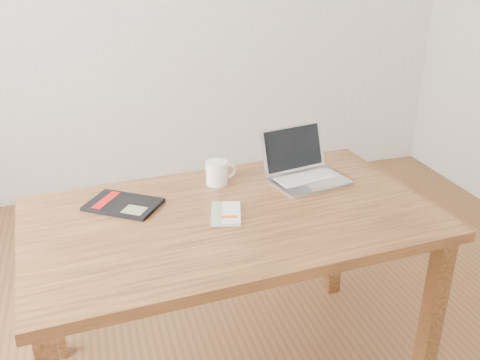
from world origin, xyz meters
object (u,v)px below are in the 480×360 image
object	(u,v)px
white_guidebook	(226,214)
laptop	(303,169)
black_guidebook	(123,204)
coffee_mug	(218,172)
desk	(232,235)

from	to	relation	value
white_guidebook	laptop	world-z (taller)	laptop
black_guidebook	coffee_mug	xyz separation A→B (m)	(0.39, 0.09, 0.04)
white_guidebook	black_guidebook	xyz separation A→B (m)	(-0.35, 0.18, -0.00)
desk	laptop	xyz separation A→B (m)	(0.37, 0.21, 0.13)
black_guidebook	laptop	size ratio (longest dim) A/B	0.92
laptop	coffee_mug	bearing A→B (deg)	159.93
white_guidebook	black_guidebook	size ratio (longest dim) A/B	0.62
laptop	desk	bearing A→B (deg)	-161.28
white_guidebook	coffee_mug	distance (m)	0.28
coffee_mug	desk	bearing A→B (deg)	-99.53
coffee_mug	black_guidebook	bearing A→B (deg)	-172.01
black_guidebook	laptop	distance (m)	0.74
white_guidebook	black_guidebook	bearing A→B (deg)	168.21
desk	white_guidebook	size ratio (longest dim) A/B	7.92
desk	black_guidebook	bearing A→B (deg)	151.13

